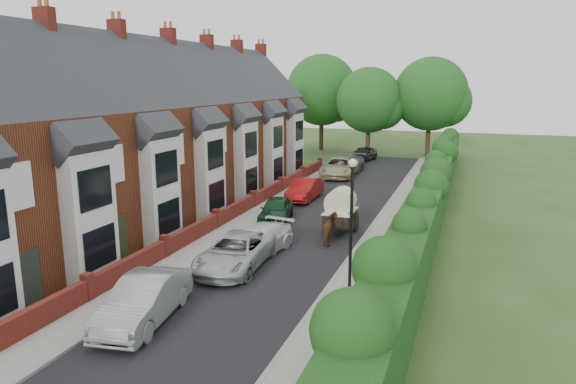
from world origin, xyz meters
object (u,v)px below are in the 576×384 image
lamppost (352,209)px  car_beige (340,167)px  car_silver_a (144,300)px  car_white (259,241)px  car_red (305,189)px  horse (331,230)px  horse_cart (341,208)px  car_grey (344,164)px  car_silver_b (236,252)px  car_green (276,210)px  car_black (364,154)px

lamppost → car_beige: (-6.28, 23.40, -2.50)m
car_silver_a → car_white: size_ratio=1.04×
car_red → car_beige: bearing=89.5°
horse → lamppost: bearing=100.9°
car_white → horse_cart: size_ratio=1.32×
car_white → horse_cart: (2.77, 4.47, 0.75)m
car_grey → car_red: bearing=-76.2°
car_grey → horse: size_ratio=2.99×
lamppost → horse: (-2.24, 5.57, -2.56)m
lamppost → car_silver_b: 5.91m
car_white → car_green: 5.75m
horse → horse_cart: horse_cart is taller
car_green → lamppost: bearing=-63.9°
car_silver_b → car_black: (-0.92, 31.62, 0.02)m
car_silver_a → car_beige: car_beige is taller
car_silver_a → car_red: bearing=82.8°
lamppost → car_grey: bearing=104.1°
car_beige → car_black: (0.14, 9.22, -0.07)m
car_silver_b → car_green: car_silver_b is taller
car_green → car_grey: 16.80m
car_green → car_beige: size_ratio=0.70×
car_red → car_grey: car_grey is taller
lamppost → car_silver_a: (-5.90, -4.60, -2.53)m
lamppost → car_beige: 24.36m
car_black → horse_cart: bearing=-71.8°
lamppost → car_green: lamppost is taller
lamppost → car_black: 33.30m
lamppost → car_silver_a: 7.90m
car_silver_a → car_beige: bearing=82.1°
car_silver_a → horse: 10.81m
horse → car_red: bearing=-75.5°
car_white → car_black: 29.65m
car_silver_b → car_grey: bearing=89.2°
lamppost → car_silver_a: size_ratio=1.11×
car_white → car_green: size_ratio=1.12×
car_red → car_black: car_black is taller
car_red → horse_cart: horse_cart is taller
car_grey → lamppost: bearing=-62.1°
car_green → car_red: (-0.11, 5.71, 0.03)m
car_green → horse: bearing=-46.9°
horse → horse_cart: size_ratio=0.52×
car_beige → horse_cart: bearing=-78.9°
car_green → car_beige: bearing=79.9°
car_silver_b → car_beige: bearing=89.1°
car_silver_b → car_red: size_ratio=1.19×
car_silver_a → car_grey: size_ratio=0.89×
car_silver_b → horse_cart: bearing=61.7°
car_grey → horse_cart: 18.42m
car_grey → car_green: bearing=-75.9°
lamppost → car_grey: 26.32m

